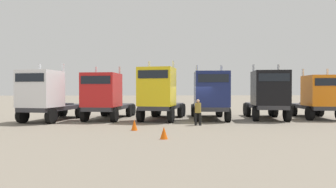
{
  "coord_description": "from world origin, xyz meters",
  "views": [
    {
      "loc": [
        -3.12,
        -19.71,
        2.27
      ],
      "look_at": [
        -1.52,
        2.78,
        1.95
      ],
      "focal_mm": 30.17,
      "sensor_mm": 36.0,
      "label": 1
    }
  ],
  "objects_px": {
    "semi_truck_red": "(105,96)",
    "semi_truck_black": "(268,94)",
    "semi_truck_orange": "(319,96)",
    "semi_truck_yellow": "(159,94)",
    "traffic_cone_far": "(134,125)",
    "semi_truck_white": "(47,96)",
    "traffic_cone_mid": "(164,133)",
    "semi_truck_navy": "(210,95)",
    "visitor_with_camera": "(198,110)"
  },
  "relations": [
    {
      "from": "semi_truck_red",
      "to": "semi_truck_navy",
      "type": "bearing_deg",
      "value": 96.82
    },
    {
      "from": "semi_truck_red",
      "to": "traffic_cone_far",
      "type": "xyz_separation_m",
      "value": [
        2.45,
        -5.64,
        -1.5
      ]
    },
    {
      "from": "traffic_cone_mid",
      "to": "traffic_cone_far",
      "type": "relative_size",
      "value": 0.93
    },
    {
      "from": "visitor_with_camera",
      "to": "semi_truck_navy",
      "type": "bearing_deg",
      "value": -10.8
    },
    {
      "from": "semi_truck_red",
      "to": "semi_truck_orange",
      "type": "height_order",
      "value": "semi_truck_red"
    },
    {
      "from": "semi_truck_yellow",
      "to": "semi_truck_orange",
      "type": "height_order",
      "value": "semi_truck_yellow"
    },
    {
      "from": "semi_truck_black",
      "to": "traffic_cone_mid",
      "type": "relative_size",
      "value": 10.78
    },
    {
      "from": "visitor_with_camera",
      "to": "traffic_cone_far",
      "type": "xyz_separation_m",
      "value": [
        -3.97,
        -2.0,
        -0.65
      ]
    },
    {
      "from": "semi_truck_white",
      "to": "semi_truck_red",
      "type": "height_order",
      "value": "semi_truck_white"
    },
    {
      "from": "semi_truck_yellow",
      "to": "visitor_with_camera",
      "type": "relative_size",
      "value": 3.98
    },
    {
      "from": "semi_truck_red",
      "to": "semi_truck_black",
      "type": "distance_m",
      "value": 12.35
    },
    {
      "from": "semi_truck_red",
      "to": "semi_truck_black",
      "type": "height_order",
      "value": "semi_truck_black"
    },
    {
      "from": "semi_truck_orange",
      "to": "traffic_cone_mid",
      "type": "relative_size",
      "value": 10.41
    },
    {
      "from": "semi_truck_yellow",
      "to": "visitor_with_camera",
      "type": "distance_m",
      "value": 3.9
    },
    {
      "from": "semi_truck_orange",
      "to": "traffic_cone_far",
      "type": "distance_m",
      "value": 15.12
    },
    {
      "from": "traffic_cone_mid",
      "to": "semi_truck_navy",
      "type": "bearing_deg",
      "value": 63.55
    },
    {
      "from": "semi_truck_white",
      "to": "traffic_cone_mid",
      "type": "relative_size",
      "value": 11.49
    },
    {
      "from": "traffic_cone_far",
      "to": "traffic_cone_mid",
      "type": "bearing_deg",
      "value": -62.66
    },
    {
      "from": "semi_truck_yellow",
      "to": "traffic_cone_far",
      "type": "distance_m",
      "value": 5.45
    },
    {
      "from": "semi_truck_yellow",
      "to": "semi_truck_navy",
      "type": "distance_m",
      "value": 3.85
    },
    {
      "from": "semi_truck_orange",
      "to": "traffic_cone_mid",
      "type": "xyz_separation_m",
      "value": [
        -12.6,
        -8.15,
        -1.47
      ]
    },
    {
      "from": "semi_truck_navy",
      "to": "semi_truck_orange",
      "type": "bearing_deg",
      "value": 97.68
    },
    {
      "from": "semi_truck_yellow",
      "to": "semi_truck_black",
      "type": "relative_size",
      "value": 1.07
    },
    {
      "from": "semi_truck_red",
      "to": "semi_truck_black",
      "type": "xyz_separation_m",
      "value": [
        12.34,
        -0.67,
        0.13
      ]
    },
    {
      "from": "semi_truck_white",
      "to": "semi_truck_red",
      "type": "xyz_separation_m",
      "value": [
        4.04,
        0.71,
        -0.05
      ]
    },
    {
      "from": "visitor_with_camera",
      "to": "traffic_cone_far",
      "type": "bearing_deg",
      "value": 131.84
    },
    {
      "from": "semi_truck_black",
      "to": "semi_truck_orange",
      "type": "distance_m",
      "value": 4.23
    },
    {
      "from": "semi_truck_white",
      "to": "semi_truck_orange",
      "type": "bearing_deg",
      "value": 105.95
    },
    {
      "from": "semi_truck_red",
      "to": "semi_truck_navy",
      "type": "xyz_separation_m",
      "value": [
        7.91,
        -0.58,
        0.09
      ]
    },
    {
      "from": "semi_truck_white",
      "to": "traffic_cone_mid",
      "type": "xyz_separation_m",
      "value": [
        7.99,
        -7.83,
        -1.57
      ]
    },
    {
      "from": "semi_truck_black",
      "to": "traffic_cone_mid",
      "type": "height_order",
      "value": "semi_truck_black"
    },
    {
      "from": "semi_truck_red",
      "to": "semi_truck_orange",
      "type": "xyz_separation_m",
      "value": [
        16.56,
        -0.39,
        -0.05
      ]
    },
    {
      "from": "semi_truck_black",
      "to": "semi_truck_orange",
      "type": "xyz_separation_m",
      "value": [
        4.22,
        0.28,
        -0.17
      ]
    },
    {
      "from": "semi_truck_orange",
      "to": "traffic_cone_far",
      "type": "height_order",
      "value": "semi_truck_orange"
    },
    {
      "from": "semi_truck_yellow",
      "to": "traffic_cone_mid",
      "type": "xyz_separation_m",
      "value": [
        -0.11,
        -7.83,
        -1.7
      ]
    },
    {
      "from": "visitor_with_camera",
      "to": "traffic_cone_far",
      "type": "relative_size",
      "value": 2.68
    },
    {
      "from": "semi_truck_white",
      "to": "traffic_cone_mid",
      "type": "height_order",
      "value": "semi_truck_white"
    },
    {
      "from": "semi_truck_red",
      "to": "traffic_cone_far",
      "type": "distance_m",
      "value": 6.33
    },
    {
      "from": "semi_truck_navy",
      "to": "traffic_cone_far",
      "type": "xyz_separation_m",
      "value": [
        -5.46,
        -5.06,
        -1.59
      ]
    },
    {
      "from": "semi_truck_black",
      "to": "traffic_cone_mid",
      "type": "distance_m",
      "value": 11.61
    },
    {
      "from": "semi_truck_white",
      "to": "semi_truck_red",
      "type": "distance_m",
      "value": 4.1
    },
    {
      "from": "semi_truck_black",
      "to": "visitor_with_camera",
      "type": "relative_size",
      "value": 3.73
    },
    {
      "from": "semi_truck_orange",
      "to": "semi_truck_white",
      "type": "bearing_deg",
      "value": -80.53
    },
    {
      "from": "semi_truck_red",
      "to": "semi_truck_yellow",
      "type": "relative_size",
      "value": 1.02
    },
    {
      "from": "semi_truck_red",
      "to": "traffic_cone_mid",
      "type": "bearing_deg",
      "value": 35.88
    },
    {
      "from": "semi_truck_white",
      "to": "semi_truck_orange",
      "type": "xyz_separation_m",
      "value": [
        20.59,
        0.32,
        -0.1
      ]
    },
    {
      "from": "semi_truck_yellow",
      "to": "traffic_cone_far",
      "type": "relative_size",
      "value": 10.66
    },
    {
      "from": "semi_truck_black",
      "to": "semi_truck_orange",
      "type": "height_order",
      "value": "semi_truck_black"
    },
    {
      "from": "semi_truck_yellow",
      "to": "traffic_cone_far",
      "type": "xyz_separation_m",
      "value": [
        -1.61,
        -4.93,
        -1.67
      ]
    },
    {
      "from": "semi_truck_red",
      "to": "traffic_cone_far",
      "type": "bearing_deg",
      "value": 34.56
    }
  ]
}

